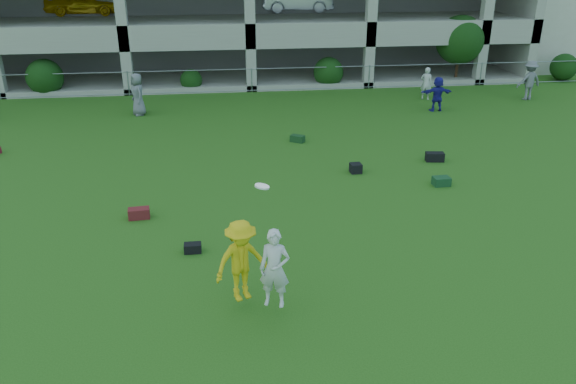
{
  "coord_description": "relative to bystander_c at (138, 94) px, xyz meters",
  "views": [
    {
      "loc": [
        -1.75,
        -8.84,
        6.57
      ],
      "look_at": [
        -0.23,
        3.0,
        1.4
      ],
      "focal_mm": 35.0,
      "sensor_mm": 36.0,
      "label": 1
    }
  ],
  "objects": [
    {
      "name": "ground",
      "position": [
        5.11,
        -15.4,
        -0.9
      ],
      "size": [
        100.0,
        100.0,
        0.0
      ],
      "primitive_type": "plane",
      "color": "#235114",
      "rests_on": "ground"
    },
    {
      "name": "bystander_c",
      "position": [
        0.0,
        0.0,
        0.0
      ],
      "size": [
        0.88,
        1.03,
        1.79
      ],
      "primitive_type": "imported",
      "rotation": [
        0.0,
        0.0,
        -1.15
      ],
      "color": "slate",
      "rests_on": "ground"
    },
    {
      "name": "bystander_d",
      "position": [
        12.95,
        -1.0,
        -0.14
      ],
      "size": [
        1.41,
        0.48,
        1.51
      ],
      "primitive_type": "imported",
      "rotation": [
        0.0,
        0.0,
        3.16
      ],
      "color": "#262093",
      "rests_on": "ground"
    },
    {
      "name": "bystander_e",
      "position": [
        13.21,
        1.07,
        -0.13
      ],
      "size": [
        0.66,
        0.62,
        1.52
      ],
      "primitive_type": "imported",
      "rotation": [
        0.0,
        0.0,
        2.54
      ],
      "color": "silver",
      "rests_on": "ground"
    },
    {
      "name": "bystander_f",
      "position": [
        17.98,
        0.42,
        0.02
      ],
      "size": [
        1.27,
        0.84,
        1.83
      ],
      "primitive_type": "imported",
      "rotation": [
        0.0,
        0.0,
        3.28
      ],
      "color": "slate",
      "rests_on": "ground"
    },
    {
      "name": "bag_red_a",
      "position": [
        1.14,
        -10.42,
        -0.76
      ],
      "size": [
        0.57,
        0.35,
        0.28
      ],
      "primitive_type": "cube",
      "rotation": [
        0.0,
        0.0,
        0.09
      ],
      "color": "#602210",
      "rests_on": "ground"
    },
    {
      "name": "bag_black_b",
      "position": [
        2.61,
        -12.45,
        -0.79
      ],
      "size": [
        0.4,
        0.25,
        0.22
      ],
      "primitive_type": "cube",
      "rotation": [
        0.0,
        0.0,
        -0.01
      ],
      "color": "black",
      "rests_on": "ground"
    },
    {
      "name": "bag_green_c",
      "position": [
        9.97,
        -9.26,
        -0.77
      ],
      "size": [
        0.52,
        0.37,
        0.26
      ],
      "primitive_type": "cube",
      "rotation": [
        0.0,
        0.0,
        0.05
      ],
      "color": "#153B23",
      "rests_on": "ground"
    },
    {
      "name": "crate_d",
      "position": [
        7.64,
        -7.9,
        -0.75
      ],
      "size": [
        0.37,
        0.37,
        0.3
      ],
      "primitive_type": "cube",
      "rotation": [
        0.0,
        0.0,
        0.06
      ],
      "color": "black",
      "rests_on": "ground"
    },
    {
      "name": "bag_black_e",
      "position": [
        10.54,
        -7.2,
        -0.75
      ],
      "size": [
        0.64,
        0.38,
        0.3
      ],
      "primitive_type": "cube",
      "rotation": [
        0.0,
        0.0,
        -0.14
      ],
      "color": "black",
      "rests_on": "ground"
    },
    {
      "name": "bag_green_g",
      "position": [
        6.24,
        -4.56,
        -0.77
      ],
      "size": [
        0.58,
        0.52,
        0.25
      ],
      "primitive_type": "cube",
      "rotation": [
        0.0,
        0.0,
        -0.58
      ],
      "color": "black",
      "rests_on": "ground"
    },
    {
      "name": "frisbee_contest",
      "position": [
        3.8,
        -14.92,
        0.18
      ],
      "size": [
        1.56,
        1.14,
        2.47
      ],
      "color": "yellow",
      "rests_on": "ground"
    },
    {
      "name": "fence",
      "position": [
        5.11,
        3.6,
        -0.28
      ],
      "size": [
        36.06,
        0.06,
        1.2
      ],
      "color": "gray",
      "rests_on": "ground"
    },
    {
      "name": "shrub_row",
      "position": [
        9.7,
        4.3,
        0.61
      ],
      "size": [
        34.38,
        2.52,
        3.5
      ],
      "color": "#163D11",
      "rests_on": "ground"
    }
  ]
}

